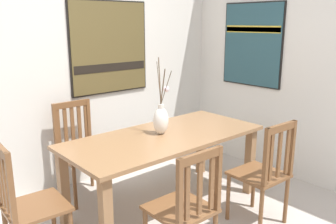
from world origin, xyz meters
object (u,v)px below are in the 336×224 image
(painting_on_side_wall, at_px, (252,45))
(dining_table, at_px, (165,146))
(chair_1, at_px, (185,208))
(chair_2, at_px, (26,204))
(painting_on_back_wall, at_px, (109,48))
(chair_0, at_px, (264,173))
(chair_3, at_px, (79,148))
(centerpiece_vase, at_px, (161,119))

(painting_on_side_wall, bearing_deg, dining_table, -172.88)
(chair_1, height_order, chair_2, chair_2)
(painting_on_side_wall, bearing_deg, painting_on_back_wall, 150.15)
(chair_1, distance_m, chair_2, 1.13)
(chair_2, xyz_separation_m, painting_on_side_wall, (2.85, 0.20, 0.99))
(chair_0, height_order, chair_2, chair_2)
(dining_table, xyz_separation_m, painting_on_side_wall, (1.55, 0.19, 0.86))
(chair_0, relative_size, chair_3, 0.98)
(centerpiece_vase, height_order, chair_2, centerpiece_vase)
(dining_table, relative_size, centerpiece_vase, 2.67)
(dining_table, relative_size, chair_3, 1.93)
(chair_1, bearing_deg, painting_on_side_wall, 25.48)
(chair_1, xyz_separation_m, painting_on_back_wall, (0.56, 1.81, 0.99))
(chair_2, height_order, chair_3, chair_3)
(dining_table, relative_size, chair_0, 1.98)
(painting_on_side_wall, bearing_deg, chair_0, -138.15)
(chair_0, distance_m, painting_on_side_wall, 1.79)
(dining_table, bearing_deg, centerpiece_vase, 95.57)
(chair_1, height_order, painting_on_back_wall, painting_on_back_wall)
(chair_3, relative_size, painting_on_back_wall, 0.97)
(dining_table, xyz_separation_m, chair_0, (0.45, -0.79, -0.14))
(chair_0, distance_m, chair_3, 1.82)
(chair_3, bearing_deg, painting_on_back_wall, 25.20)
(dining_table, distance_m, chair_0, 0.92)
(dining_table, xyz_separation_m, chair_2, (-1.30, -0.00, -0.13))
(chair_1, distance_m, chair_3, 1.54)
(chair_2, bearing_deg, chair_0, -24.27)
(chair_3, bearing_deg, dining_table, -57.48)
(painting_on_back_wall, bearing_deg, chair_2, -143.19)
(dining_table, height_order, centerpiece_vase, centerpiece_vase)
(chair_2, bearing_deg, centerpiece_vase, 2.15)
(chair_1, bearing_deg, painting_on_back_wall, 72.84)
(centerpiece_vase, xyz_separation_m, painting_on_back_wall, (0.09, 0.99, 0.60))
(painting_on_back_wall, height_order, painting_on_side_wall, painting_on_back_wall)
(centerpiece_vase, xyz_separation_m, chair_1, (-0.47, -0.82, -0.40))
(chair_0, relative_size, painting_on_back_wall, 0.95)
(centerpiece_vase, distance_m, chair_2, 1.35)
(chair_3, height_order, painting_on_back_wall, painting_on_back_wall)
(dining_table, relative_size, painting_on_back_wall, 1.88)
(centerpiece_vase, relative_size, painting_on_side_wall, 0.72)
(dining_table, distance_m, centerpiece_vase, 0.26)
(chair_0, xyz_separation_m, painting_on_side_wall, (1.10, 0.99, 1.00))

